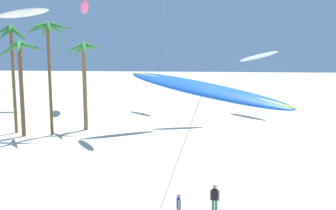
% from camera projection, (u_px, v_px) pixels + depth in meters
% --- Properties ---
extents(palm_tree_1, '(3.78, 3.68, 11.02)m').
position_uv_depth(palm_tree_1, '(11.00, 42.00, 38.19)').
color(palm_tree_1, brown).
rests_on(palm_tree_1, ground).
extents(palm_tree_2, '(4.89, 4.94, 9.43)m').
position_uv_depth(palm_tree_2, '(20.00, 59.00, 36.89)').
color(palm_tree_2, brown).
rests_on(palm_tree_2, ground).
extents(palm_tree_3, '(4.19, 4.38, 9.32)m').
position_uv_depth(palm_tree_3, '(84.00, 61.00, 39.96)').
color(palm_tree_3, olive).
rests_on(palm_tree_3, ground).
extents(palm_tree_4, '(5.17, 4.99, 11.25)m').
position_uv_depth(palm_tree_4, '(48.00, 37.00, 37.07)').
color(palm_tree_4, brown).
rests_on(palm_tree_4, ground).
extents(flying_kite_1, '(6.31, 4.61, 7.86)m').
position_uv_depth(flying_kite_1, '(203.00, 89.00, 13.63)').
color(flying_kite_1, blue).
rests_on(flying_kite_1, ground).
extents(flying_kite_3, '(4.37, 9.44, 15.56)m').
position_uv_depth(flying_kite_3, '(84.00, 7.00, 53.67)').
color(flying_kite_3, '#EA5193').
rests_on(flying_kite_3, ground).
extents(flying_kite_7, '(7.21, 9.93, 14.75)m').
position_uv_depth(flying_kite_7, '(24.00, 13.00, 54.40)').
color(flying_kite_7, white).
rests_on(flying_kite_7, ground).
extents(flying_kite_10, '(5.32, 5.55, 8.67)m').
position_uv_depth(flying_kite_10, '(258.00, 57.00, 50.12)').
color(flying_kite_10, white).
rests_on(flying_kite_10, ground).
extents(person_mid_field, '(0.24, 0.51, 1.58)m').
position_uv_depth(person_mid_field, '(179.00, 208.00, 18.74)').
color(person_mid_field, red).
rests_on(person_mid_field, ground).
extents(person_far_watcher, '(0.50, 0.25, 1.68)m').
position_uv_depth(person_far_watcher, '(215.00, 199.00, 19.70)').
color(person_far_watcher, '#338E56').
rests_on(person_far_watcher, ground).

